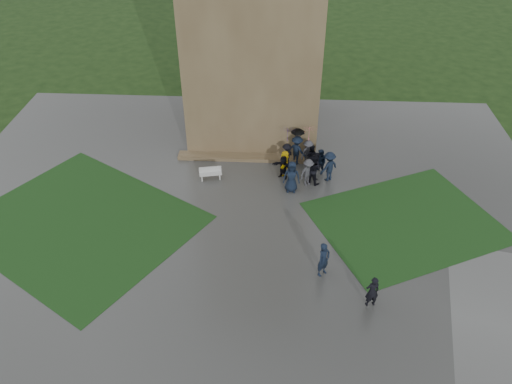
{
  "coord_description": "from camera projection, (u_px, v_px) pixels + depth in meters",
  "views": [
    {
      "loc": [
        1.7,
        -15.32,
        16.98
      ],
      "look_at": [
        0.59,
        5.62,
        1.2
      ],
      "focal_mm": 35.0,
      "sensor_mm": 36.0,
      "label": 1
    }
  ],
  "objects": [
    {
      "name": "ground",
      "position": [
        236.0,
        287.0,
        22.51
      ],
      "size": [
        120.0,
        120.0,
        0.0
      ],
      "primitive_type": "plane",
      "color": "black"
    },
    {
      "name": "plaza",
      "position": [
        240.0,
        256.0,
        24.1
      ],
      "size": [
        34.0,
        34.0,
        0.02
      ],
      "primitive_type": "cube",
      "color": "#353533",
      "rests_on": "ground"
    },
    {
      "name": "lawn_inset_left",
      "position": [
        81.0,
        223.0,
        26.04
      ],
      "size": [
        14.1,
        13.46,
        0.01
      ],
      "primitive_type": "cube",
      "rotation": [
        0.0,
        0.0,
        -0.56
      ],
      "color": "black",
      "rests_on": "plaza"
    },
    {
      "name": "lawn_inset_right",
      "position": [
        406.0,
        222.0,
        26.13
      ],
      "size": [
        11.12,
        10.15,
        0.01
      ],
      "primitive_type": "cube",
      "rotation": [
        0.0,
        0.0,
        0.44
      ],
      "color": "black",
      "rests_on": "plaza"
    },
    {
      "name": "tower_plinth",
      "position": [
        251.0,
        157.0,
        30.89
      ],
      "size": [
        9.0,
        0.8,
        0.22
      ],
      "primitive_type": "cube",
      "color": "brown",
      "rests_on": "plaza"
    },
    {
      "name": "bench",
      "position": [
        210.0,
        173.0,
        29.03
      ],
      "size": [
        1.35,
        0.65,
        0.75
      ],
      "rotation": [
        0.0,
        0.0,
        0.2
      ],
      "color": "beige",
      "rests_on": "plaza"
    },
    {
      "name": "visitor_cluster",
      "position": [
        302.0,
        158.0,
        29.07
      ],
      "size": [
        3.98,
        3.76,
        2.58
      ],
      "color": "black",
      "rests_on": "plaza"
    },
    {
      "name": "pedestrian_mid",
      "position": [
        324.0,
        260.0,
        22.62
      ],
      "size": [
        0.78,
        0.77,
        1.82
      ],
      "primitive_type": "imported",
      "rotation": [
        0.0,
        0.0,
        0.77
      ],
      "color": "black",
      "rests_on": "plaza"
    },
    {
      "name": "pedestrian_near",
      "position": [
        372.0,
        292.0,
        21.2
      ],
      "size": [
        0.67,
        0.51,
        1.65
      ],
      "primitive_type": "imported",
      "rotation": [
        0.0,
        0.0,
        3.35
      ],
      "color": "black",
      "rests_on": "plaza"
    }
  ]
}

